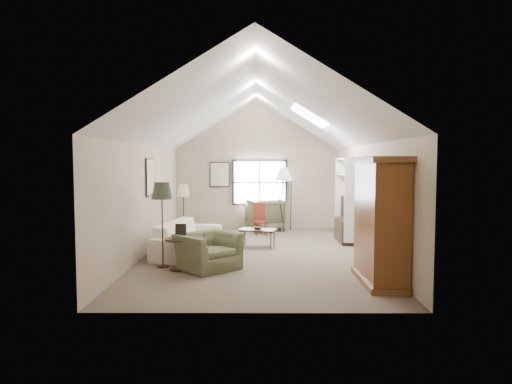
{
  "coord_description": "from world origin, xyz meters",
  "views": [
    {
      "loc": [
        0.04,
        -10.27,
        2.15
      ],
      "look_at": [
        0.0,
        0.4,
        1.4
      ],
      "focal_mm": 32.0,
      "sensor_mm": 36.0,
      "label": 1
    }
  ],
  "objects_px": {
    "armoire": "(381,220)",
    "armchair_far": "(265,214)",
    "sofa": "(188,237)",
    "armchair_near": "(208,251)",
    "side_chair": "(260,219)",
    "coffee_table": "(258,238)",
    "side_table": "(181,254)"
  },
  "relations": [
    {
      "from": "armoire",
      "to": "armchair_near",
      "type": "distance_m",
      "value": 3.35
    },
    {
      "from": "armoire",
      "to": "armchair_near",
      "type": "height_order",
      "value": "armoire"
    },
    {
      "from": "armoire",
      "to": "side_chair",
      "type": "relative_size",
      "value": 2.39
    },
    {
      "from": "armchair_near",
      "to": "side_table",
      "type": "distance_m",
      "value": 0.53
    },
    {
      "from": "armchair_near",
      "to": "coffee_table",
      "type": "height_order",
      "value": "armchair_near"
    },
    {
      "from": "sofa",
      "to": "side_chair",
      "type": "distance_m",
      "value": 3.08
    },
    {
      "from": "sofa",
      "to": "side_chair",
      "type": "relative_size",
      "value": 2.71
    },
    {
      "from": "armoire",
      "to": "sofa",
      "type": "relative_size",
      "value": 0.88
    },
    {
      "from": "armchair_near",
      "to": "armoire",
      "type": "bearing_deg",
      "value": -61.79
    },
    {
      "from": "side_table",
      "to": "side_chair",
      "type": "distance_m",
      "value": 4.47
    },
    {
      "from": "armchair_near",
      "to": "coffee_table",
      "type": "xyz_separation_m",
      "value": [
        0.98,
        2.24,
        -0.13
      ]
    },
    {
      "from": "coffee_table",
      "to": "sofa",
      "type": "bearing_deg",
      "value": -157.17
    },
    {
      "from": "side_chair",
      "to": "armoire",
      "type": "bearing_deg",
      "value": -78.63
    },
    {
      "from": "armoire",
      "to": "side_table",
      "type": "relative_size",
      "value": 3.51
    },
    {
      "from": "armoire",
      "to": "armchair_far",
      "type": "distance_m",
      "value": 6.42
    },
    {
      "from": "side_chair",
      "to": "coffee_table",
      "type": "bearing_deg",
      "value": -102.91
    },
    {
      "from": "armchair_near",
      "to": "sofa",
      "type": "bearing_deg",
      "value": 67.37
    },
    {
      "from": "armchair_near",
      "to": "armchair_far",
      "type": "relative_size",
      "value": 1.04
    },
    {
      "from": "sofa",
      "to": "armchair_near",
      "type": "bearing_deg",
      "value": -149.03
    },
    {
      "from": "side_table",
      "to": "side_chair",
      "type": "height_order",
      "value": "side_chair"
    },
    {
      "from": "coffee_table",
      "to": "side_table",
      "type": "bearing_deg",
      "value": -123.44
    },
    {
      "from": "armchair_far",
      "to": "side_chair",
      "type": "bearing_deg",
      "value": 62.32
    },
    {
      "from": "armchair_far",
      "to": "coffee_table",
      "type": "distance_m",
      "value": 2.9
    },
    {
      "from": "armchair_near",
      "to": "side_table",
      "type": "xyz_separation_m",
      "value": [
        -0.52,
        -0.03,
        -0.04
      ]
    },
    {
      "from": "armchair_far",
      "to": "side_table",
      "type": "xyz_separation_m",
      "value": [
        -1.74,
        -5.15,
        -0.16
      ]
    },
    {
      "from": "armchair_near",
      "to": "side_chair",
      "type": "relative_size",
      "value": 1.19
    },
    {
      "from": "armchair_far",
      "to": "side_table",
      "type": "relative_size",
      "value": 1.67
    },
    {
      "from": "sofa",
      "to": "side_table",
      "type": "bearing_deg",
      "value": -167.16
    },
    {
      "from": "armchair_near",
      "to": "side_chair",
      "type": "xyz_separation_m",
      "value": [
        1.06,
        4.14,
        0.1
      ]
    },
    {
      "from": "side_chair",
      "to": "side_table",
      "type": "bearing_deg",
      "value": -121.3
    },
    {
      "from": "sofa",
      "to": "armchair_near",
      "type": "xyz_separation_m",
      "value": [
        0.62,
        -1.57,
        -0.01
      ]
    },
    {
      "from": "sofa",
      "to": "side_chair",
      "type": "height_order",
      "value": "side_chair"
    }
  ]
}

